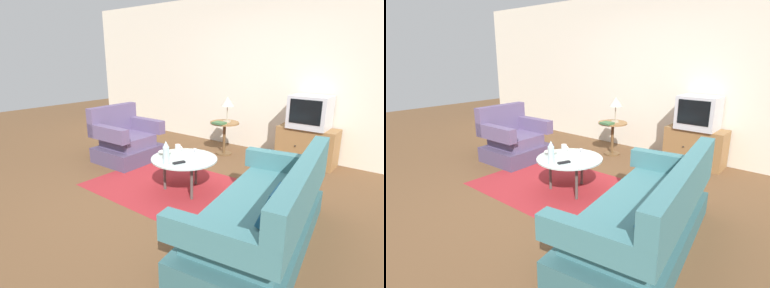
# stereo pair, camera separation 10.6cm
# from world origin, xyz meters

# --- Properties ---
(ground_plane) EXTENTS (16.00, 16.00, 0.00)m
(ground_plane) POSITION_xyz_m (0.00, 0.00, 0.00)
(ground_plane) COLOR brown
(back_wall) EXTENTS (9.00, 0.12, 2.70)m
(back_wall) POSITION_xyz_m (0.00, 2.37, 1.35)
(back_wall) COLOR beige
(back_wall) RESTS_ON ground
(area_rug) EXTENTS (2.51, 1.52, 0.00)m
(area_rug) POSITION_xyz_m (-0.04, 0.08, 0.00)
(area_rug) COLOR maroon
(area_rug) RESTS_ON ground
(armchair) EXTENTS (0.84, 0.93, 0.87)m
(armchair) POSITION_xyz_m (-1.57, 0.43, 0.30)
(armchair) COLOR #4B3E5C
(armchair) RESTS_ON ground
(couch) EXTENTS (1.13, 1.98, 0.85)m
(couch) POSITION_xyz_m (1.26, -0.37, 0.28)
(couch) COLOR #325C60
(couch) RESTS_ON ground
(coffee_table) EXTENTS (0.82, 0.82, 0.44)m
(coffee_table) POSITION_xyz_m (-0.04, 0.08, 0.41)
(coffee_table) COLOR #B2C6C1
(coffee_table) RESTS_ON ground
(side_table) EXTENTS (0.49, 0.49, 0.57)m
(side_table) POSITION_xyz_m (-0.47, 1.68, 0.41)
(side_table) COLOR olive
(side_table) RESTS_ON ground
(tv_stand) EXTENTS (0.89, 0.43, 0.59)m
(tv_stand) POSITION_xyz_m (0.82, 2.06, 0.29)
(tv_stand) COLOR olive
(tv_stand) RESTS_ON ground
(television) EXTENTS (0.57, 0.45, 0.50)m
(television) POSITION_xyz_m (0.82, 2.05, 0.83)
(television) COLOR #B7B7BC
(television) RESTS_ON tv_stand
(table_lamp) EXTENTS (0.23, 0.23, 0.43)m
(table_lamp) POSITION_xyz_m (-0.44, 1.71, 0.90)
(table_lamp) COLOR #9E937A
(table_lamp) RESTS_ON side_table
(vase) EXTENTS (0.08, 0.08, 0.28)m
(vase) POSITION_xyz_m (-0.06, -0.22, 0.57)
(vase) COLOR silver
(vase) RESTS_ON coffee_table
(mug) EXTENTS (0.12, 0.07, 0.08)m
(mug) POSITION_xyz_m (-0.30, 0.27, 0.48)
(mug) COLOR white
(mug) RESTS_ON coffee_table
(bowl) EXTENTS (0.17, 0.17, 0.04)m
(bowl) POSITION_xyz_m (-0.32, 0.03, 0.46)
(bowl) COLOR silver
(bowl) RESTS_ON coffee_table
(tv_remote_dark) EXTENTS (0.10, 0.16, 0.02)m
(tv_remote_dark) POSITION_xyz_m (0.04, -0.11, 0.45)
(tv_remote_dark) COLOR black
(tv_remote_dark) RESTS_ON coffee_table
(tv_remote_silver) EXTENTS (0.10, 0.15, 0.02)m
(tv_remote_silver) POSITION_xyz_m (-0.11, 0.37, 0.45)
(tv_remote_silver) COLOR #B2B2B7
(tv_remote_silver) RESTS_ON coffee_table
(book) EXTENTS (0.21, 0.19, 0.03)m
(book) POSITION_xyz_m (-0.46, 1.49, 0.59)
(book) COLOR #3D663D
(book) RESTS_ON side_table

